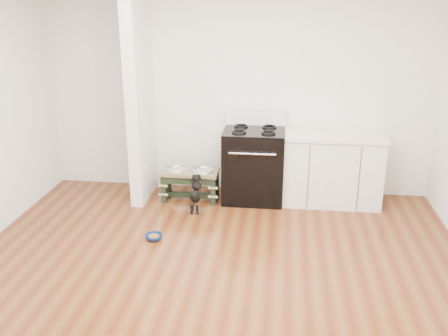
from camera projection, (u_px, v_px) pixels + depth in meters
ground at (210, 289)px, 4.52m from camera, size 5.00×5.00×0.00m
room_shell at (208, 114)px, 3.98m from camera, size 5.00×5.00×5.00m
partition_wall at (140, 94)px, 6.17m from camera, size 0.15×0.80×2.70m
oven_range at (254, 164)px, 6.35m from camera, size 0.76×0.69×1.14m
cabinet_run at (332, 168)px, 6.27m from camera, size 1.24×0.64×0.91m
dog_feeder at (190, 179)px, 6.38m from camera, size 0.73×0.39×0.41m
puppy at (196, 192)px, 6.07m from camera, size 0.13×0.37×0.44m
floor_bowl at (154, 237)px, 5.41m from camera, size 0.20×0.20×0.06m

